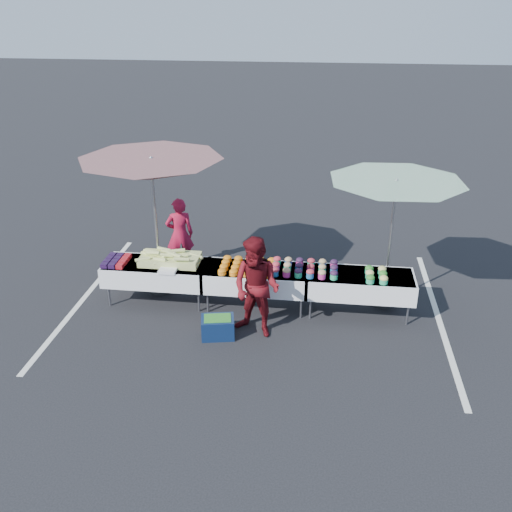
# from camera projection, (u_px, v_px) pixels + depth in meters

# --- Properties ---
(ground) EXTENTS (80.00, 80.00, 0.00)m
(ground) POSITION_uv_depth(u_px,v_px,m) (256.00, 306.00, 10.27)
(ground) COLOR black
(stripe_left) EXTENTS (0.10, 5.00, 0.00)m
(stripe_left) POSITION_uv_depth(u_px,v_px,m) (86.00, 295.00, 10.64)
(stripe_left) COLOR silver
(stripe_left) RESTS_ON ground
(stripe_right) EXTENTS (0.10, 5.00, 0.00)m
(stripe_right) POSITION_uv_depth(u_px,v_px,m) (438.00, 318.00, 9.91)
(stripe_right) COLOR silver
(stripe_right) RESTS_ON ground
(table_left) EXTENTS (1.86, 0.81, 0.75)m
(table_left) POSITION_uv_depth(u_px,v_px,m) (157.00, 272.00, 10.23)
(table_left) COLOR white
(table_left) RESTS_ON ground
(table_center) EXTENTS (1.86, 0.81, 0.75)m
(table_center) POSITION_uv_depth(u_px,v_px,m) (256.00, 277.00, 10.03)
(table_center) COLOR white
(table_center) RESTS_ON ground
(table_right) EXTENTS (1.86, 0.81, 0.75)m
(table_right) POSITION_uv_depth(u_px,v_px,m) (359.00, 283.00, 9.82)
(table_right) COLOR white
(table_right) RESTS_ON ground
(berry_punnets) EXTENTS (0.40, 0.54, 0.08)m
(berry_punnets) POSITION_uv_depth(u_px,v_px,m) (116.00, 261.00, 10.17)
(berry_punnets) COLOR black
(berry_punnets) RESTS_ON table_left
(corn_pile) EXTENTS (1.16, 0.57, 0.26)m
(corn_pile) POSITION_uv_depth(u_px,v_px,m) (169.00, 259.00, 10.14)
(corn_pile) COLOR tan
(corn_pile) RESTS_ON table_left
(plastic_bags) EXTENTS (0.30, 0.25, 0.05)m
(plastic_bags) POSITION_uv_depth(u_px,v_px,m) (168.00, 270.00, 9.85)
(plastic_bags) COLOR white
(plastic_bags) RESTS_ON table_left
(carrot_bowls) EXTENTS (0.95, 0.69, 0.11)m
(carrot_bowls) POSITION_uv_depth(u_px,v_px,m) (247.00, 266.00, 9.94)
(carrot_bowls) COLOR orange
(carrot_bowls) RESTS_ON table_center
(potato_cups) EXTENTS (1.14, 0.58, 0.16)m
(potato_cups) POSITION_uv_depth(u_px,v_px,m) (305.00, 267.00, 9.83)
(potato_cups) COLOR #21609A
(potato_cups) RESTS_ON table_right
(bean_baskets) EXTENTS (0.36, 0.50, 0.15)m
(bean_baskets) POSITION_uv_depth(u_px,v_px,m) (376.00, 274.00, 9.60)
(bean_baskets) COLOR #29A66F
(bean_baskets) RESTS_ON table_right
(vendor) EXTENTS (0.64, 0.52, 1.51)m
(vendor) POSITION_uv_depth(u_px,v_px,m) (180.00, 234.00, 11.38)
(vendor) COLOR #A61331
(vendor) RESTS_ON ground
(customer) EXTENTS (1.00, 0.90, 1.70)m
(customer) POSITION_uv_depth(u_px,v_px,m) (256.00, 288.00, 9.12)
(customer) COLOR #5C0D14
(customer) RESTS_ON ground
(umbrella_left) EXTENTS (2.76, 2.76, 2.59)m
(umbrella_left) POSITION_uv_depth(u_px,v_px,m) (152.00, 170.00, 9.86)
(umbrella_left) COLOR black
(umbrella_left) RESTS_ON ground
(umbrella_right) EXTENTS (2.92, 2.92, 2.35)m
(umbrella_right) POSITION_uv_depth(u_px,v_px,m) (396.00, 192.00, 9.48)
(umbrella_right) COLOR black
(umbrella_right) RESTS_ON ground
(storage_bin) EXTENTS (0.60, 0.48, 0.35)m
(storage_bin) POSITION_uv_depth(u_px,v_px,m) (218.00, 327.00, 9.31)
(storage_bin) COLOR #0D1E41
(storage_bin) RESTS_ON ground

